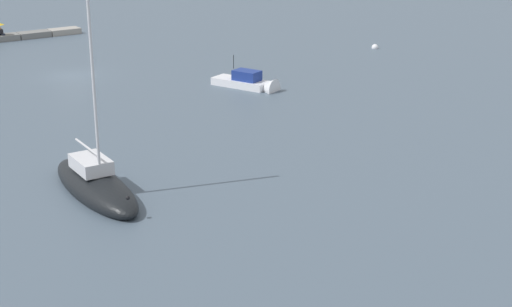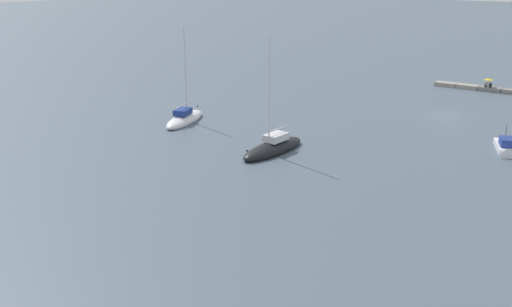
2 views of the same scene
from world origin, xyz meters
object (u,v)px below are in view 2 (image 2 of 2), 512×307
person_seated_dark_left (490,85)px  umbrella_open_yellow (489,79)px  person_seated_grey_right (486,85)px  sailboat_white_near (185,119)px  motorboat_white_far (507,149)px  sailboat_black_far (273,148)px

person_seated_dark_left → umbrella_open_yellow: umbrella_open_yellow is taller
person_seated_grey_right → umbrella_open_yellow: (-0.27, -0.13, 0.85)m
umbrella_open_yellow → sailboat_white_near: sailboat_white_near is taller
sailboat_white_near → motorboat_white_far: sailboat_white_near is taller
sailboat_black_far → motorboat_white_far: sailboat_black_far is taller
person_seated_grey_right → umbrella_open_yellow: umbrella_open_yellow is taller
motorboat_white_far → sailboat_black_far: bearing=14.0°
sailboat_white_near → sailboat_black_far: (-14.37, 3.48, 0.02)m
person_seated_dark_left → person_seated_grey_right: bearing=4.3°
sailboat_white_near → sailboat_black_far: size_ratio=0.96×
person_seated_grey_right → sailboat_white_near: sailboat_white_near is taller
person_seated_grey_right → sailboat_black_far: size_ratio=0.06×
person_seated_dark_left → motorboat_white_far: 30.14m
person_seated_dark_left → sailboat_white_near: sailboat_white_near is taller
person_seated_dark_left → sailboat_white_near: 44.24m
person_seated_grey_right → sailboat_black_far: sailboat_black_far is taller
motorboat_white_far → sailboat_white_near: bearing=-5.6°
person_seated_dark_left → umbrella_open_yellow: 0.90m
motorboat_white_far → umbrella_open_yellow: bearing=-93.1°
person_seated_dark_left → sailboat_black_far: bearing=68.9°
person_seated_dark_left → sailboat_black_far: size_ratio=0.06×
umbrella_open_yellow → sailboat_white_near: (22.47, 37.92, -1.28)m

